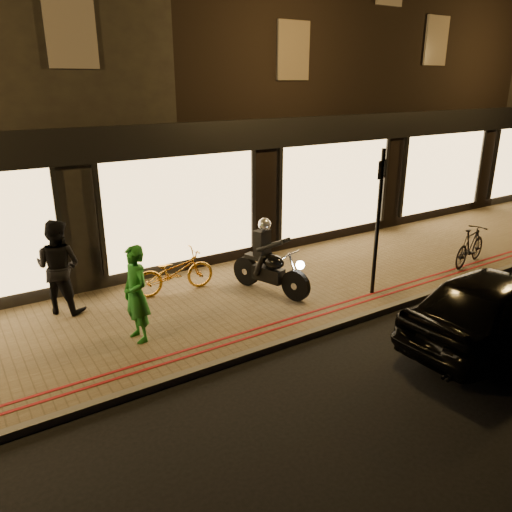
{
  "coord_description": "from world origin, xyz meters",
  "views": [
    {
      "loc": [
        -4.5,
        -6.1,
        4.34
      ],
      "look_at": [
        0.48,
        1.64,
        1.1
      ],
      "focal_mm": 35.0,
      "sensor_mm": 36.0,
      "label": 1
    }
  ],
  "objects_px": {
    "motorcycle": "(269,264)",
    "parked_car": "(499,307)",
    "sign_post": "(378,216)",
    "person_green": "(136,294)",
    "bicycle_gold": "(175,272)"
  },
  "relations": [
    {
      "from": "person_green",
      "to": "parked_car",
      "type": "xyz_separation_m",
      "value": [
        5.24,
        -3.25,
        -0.28
      ]
    },
    {
      "from": "bicycle_gold",
      "to": "parked_car",
      "type": "height_order",
      "value": "parked_car"
    },
    {
      "from": "motorcycle",
      "to": "person_green",
      "type": "height_order",
      "value": "person_green"
    },
    {
      "from": "motorcycle",
      "to": "parked_car",
      "type": "height_order",
      "value": "motorcycle"
    },
    {
      "from": "motorcycle",
      "to": "parked_car",
      "type": "bearing_deg",
      "value": -77.68
    },
    {
      "from": "motorcycle",
      "to": "bicycle_gold",
      "type": "height_order",
      "value": "motorcycle"
    },
    {
      "from": "motorcycle",
      "to": "sign_post",
      "type": "bearing_deg",
      "value": -52.61
    },
    {
      "from": "sign_post",
      "to": "person_green",
      "type": "distance_m",
      "value": 4.95
    },
    {
      "from": "motorcycle",
      "to": "person_green",
      "type": "bearing_deg",
      "value": 170.99
    },
    {
      "from": "motorcycle",
      "to": "sign_post",
      "type": "height_order",
      "value": "sign_post"
    },
    {
      "from": "bicycle_gold",
      "to": "person_green",
      "type": "xyz_separation_m",
      "value": [
        -1.36,
        -1.55,
        0.4
      ]
    },
    {
      "from": "bicycle_gold",
      "to": "parked_car",
      "type": "bearing_deg",
      "value": -137.57
    },
    {
      "from": "person_green",
      "to": "parked_car",
      "type": "distance_m",
      "value": 6.18
    },
    {
      "from": "person_green",
      "to": "parked_car",
      "type": "bearing_deg",
      "value": 50.06
    },
    {
      "from": "person_green",
      "to": "sign_post",
      "type": "bearing_deg",
      "value": 73.23
    }
  ]
}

